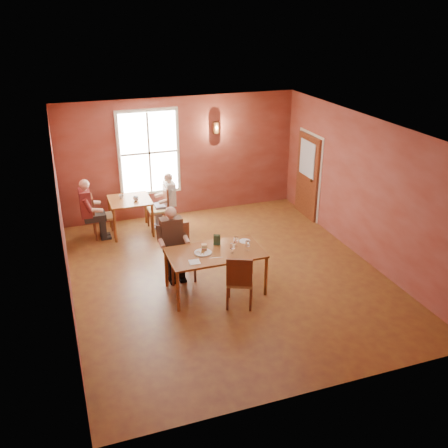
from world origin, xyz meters
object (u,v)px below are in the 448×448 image
object	(u,v)px
diner_white	(159,203)
chair_diner_white	(158,208)
diner_main	(181,248)
diner_maroon	(101,208)
second_table	(131,216)
chair_empty	(240,280)
chair_diner_maroon	(103,216)
main_table	(215,271)
chair_diner_main	(181,254)

from	to	relation	value
diner_white	chair_diner_white	bearing A→B (deg)	90.00
diner_main	diner_maroon	xyz separation A→B (m)	(-1.23, 2.56, 0.01)
diner_maroon	second_table	bearing A→B (deg)	90.00
diner_main	diner_white	world-z (taller)	diner_main
chair_empty	chair_diner_maroon	world-z (taller)	same
main_table	chair_diner_main	distance (m)	0.83
diner_main	chair_diner_main	bearing A→B (deg)	-90.00
chair_diner_main	diner_white	bearing A→B (deg)	-92.84
chair_empty	diner_maroon	size ratio (longest dim) A/B	0.73
chair_diner_main	diner_main	size ratio (longest dim) A/B	0.79
main_table	chair_diner_white	xyz separation A→B (m)	(-0.40, 3.18, 0.11)
chair_diner_main	chair_empty	bearing A→B (deg)	121.51
diner_white	chair_diner_maroon	distance (m)	1.34
second_table	diner_white	xyz separation A→B (m)	(0.68, 0.00, 0.23)
main_table	diner_main	world-z (taller)	diner_main
main_table	diner_white	xyz separation A→B (m)	(-0.37, 3.18, 0.24)
main_table	diner_main	bearing A→B (deg)	128.88
chair_diner_white	chair_diner_maroon	size ratio (longest dim) A/B	1.01
diner_main	chair_diner_white	distance (m)	2.57
chair_diner_main	chair_diner_maroon	world-z (taller)	chair_diner_main
diner_main	diner_white	bearing A→B (deg)	-92.81
diner_white	chair_diner_maroon	bearing A→B (deg)	90.00
main_table	chair_diner_white	size ratio (longest dim) A/B	1.68
chair_empty	main_table	bearing A→B (deg)	138.20
chair_diner_maroon	second_table	bearing A→B (deg)	90.00
diner_main	chair_diner_maroon	xyz separation A→B (m)	(-1.20, 2.56, -0.18)
second_table	diner_white	bearing A→B (deg)	0.00
chair_diner_maroon	diner_main	bearing A→B (deg)	25.19
chair_diner_main	diner_white	distance (m)	2.54
chair_diner_maroon	diner_maroon	world-z (taller)	diner_maroon
main_table	second_table	xyz separation A→B (m)	(-1.05, 3.18, 0.01)
second_table	chair_diner_white	xyz separation A→B (m)	(0.65, 0.00, 0.10)
diner_maroon	chair_diner_white	bearing A→B (deg)	90.00
diner_white	chair_diner_maroon	world-z (taller)	diner_white
chair_empty	chair_diner_white	distance (m)	3.84
main_table	diner_maroon	xyz separation A→B (m)	(-1.73, 3.18, 0.30)
chair_diner_white	second_table	bearing A→B (deg)	90.00
second_table	diner_white	world-z (taller)	diner_white
diner_white	second_table	bearing A→B (deg)	90.00
chair_empty	chair_diner_main	bearing A→B (deg)	145.79
chair_diner_main	chair_empty	xyz separation A→B (m)	(0.77, -1.25, -0.04)
chair_diner_white	chair_diner_maroon	distance (m)	1.30
second_table	diner_maroon	size ratio (longest dim) A/B	0.67
diner_main	second_table	size ratio (longest dim) A/B	1.47
chair_empty	chair_diner_white	world-z (taller)	chair_diner_white
chair_diner_white	chair_diner_maroon	world-z (taller)	chair_diner_white
chair_empty	diner_maroon	world-z (taller)	diner_maroon
diner_maroon	diner_main	bearing A→B (deg)	25.74
chair_diner_white	diner_white	world-z (taller)	diner_white
diner_white	main_table	bearing A→B (deg)	-173.29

